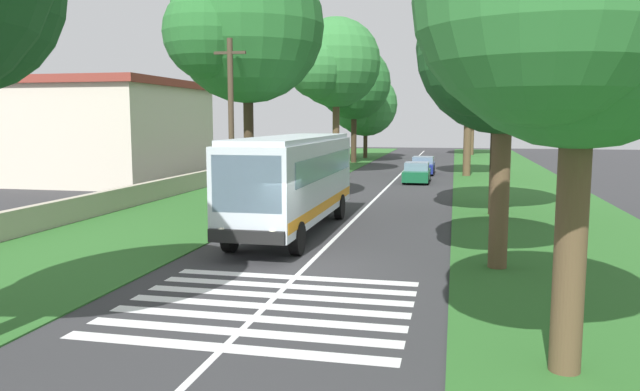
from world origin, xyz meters
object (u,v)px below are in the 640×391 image
Objects in this scene: roadside_building at (114,131)px; roadside_tree_left_3 at (334,65)px; trailing_car_0 at (417,173)px; roadside_tree_right_4 at (500,53)px; trailing_car_1 at (423,166)px; roadside_tree_left_4 at (246,31)px; roadside_tree_left_0 at (364,106)px; coach_bus at (294,177)px; roadside_tree_left_2 at (352,85)px; roadside_tree_right_2 at (494,51)px; roadside_tree_right_0 at (471,85)px; roadside_tree_right_3 at (468,74)px; utility_pole at (231,127)px.

roadside_tree_left_3 is at bearing -60.01° from roadside_building.
trailing_car_0 is 25.46m from roadside_tree_right_4.
trailing_car_1 is at bearing -75.50° from roadside_tree_left_3.
roadside_tree_left_4 is at bearing 178.40° from roadside_tree_left_3.
coach_bus is at bearing -174.91° from roadside_tree_left_0.
trailing_car_1 is at bearing -146.48° from roadside_tree_left_2.
roadside_tree_right_2 is at bearing -160.14° from roadside_tree_left_2.
roadside_tree_right_0 reaches higher than trailing_car_0.
coach_bus reaches higher than trailing_car_0.
trailing_car_1 is 15.83m from roadside_tree_left_2.
trailing_car_0 is 9.84m from roadside_tree_right_3.
roadside_tree_right_4 is at bearing -171.35° from trailing_car_0.
trailing_car_0 is at bearing 173.03° from roadside_tree_right_0.
roadside_tree_left_2 is 0.88× the size of roadside_building.
roadside_building is (10.87, 13.89, -5.05)m from roadside_tree_left_4.
coach_bus is 0.91× the size of roadside_tree_left_3.
roadside_tree_left_0 is 23.36m from roadside_tree_right_3.
roadside_building is (-3.28, 21.37, 2.92)m from trailing_car_0.
trailing_car_0 is at bearing -27.87° from roadside_tree_left_4.
utility_pole is (-36.94, -0.96, -3.83)m from roadside_tree_left_2.
roadside_tree_right_3 is at bearing -28.53° from roadside_tree_left_4.
roadside_tree_right_2 is (6.04, -7.64, 5.25)m from coach_bus.
roadside_tree_right_2 reaches higher than roadside_tree_right_4.
roadside_tree_left_3 is 1.10× the size of roadside_tree_right_3.
roadside_tree_left_3 is at bearing 19.85° from roadside_tree_right_4.
roadside_tree_right_2 is (-21.06, -4.07, 6.73)m from trailing_car_1.
roadside_tree_right_4 is (-4.31, -7.23, 4.11)m from coach_bus.
roadside_tree_right_2 is at bearing -51.69° from coach_bus.
roadside_tree_left_3 reaches higher than roadside_tree_right_4.
utility_pole is (-53.37, 11.03, -4.52)m from roadside_tree_right_0.
roadside_tree_left_3 is at bearing 29.96° from roadside_tree_right_2.
roadside_tree_left_3 is at bearing 94.24° from roadside_tree_right_3.
utility_pole reaches higher than roadside_building.
roadside_tree_left_2 reaches higher than utility_pole.
roadside_tree_left_2 reaches higher than trailing_car_0.
roadside_tree_right_2 is at bearing -177.77° from roadside_tree_right_3.
roadside_tree_left_0 is (26.32, 7.64, 5.23)m from trailing_car_0.
roadside_tree_left_2 is 0.94× the size of roadside_tree_right_0.
trailing_car_1 is 0.35× the size of roadside_tree_left_3.
roadside_tree_right_3 reaches higher than roadside_tree_right_4.
roadside_tree_right_2 is at bearing 179.84° from roadside_tree_right_0.
coach_bus is 24.68m from roadside_building.
roadside_tree_right_4 reaches higher than utility_pole.
roadside_tree_left_2 is at bearing 14.85° from roadside_tree_right_4.
roadside_tree_right_3 is at bearing -85.76° from roadside_tree_left_3.
trailing_car_1 is 0.39× the size of roadside_tree_right_2.
roadside_tree_left_4 is (-21.01, 7.56, 7.97)m from trailing_car_1.
roadside_tree_left_4 is at bearing 151.47° from roadside_tree_right_3.
roadside_building is at bearing 148.04° from roadside_tree_left_2.
roadside_tree_left_3 is at bearing 159.49° from roadside_tree_right_0.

